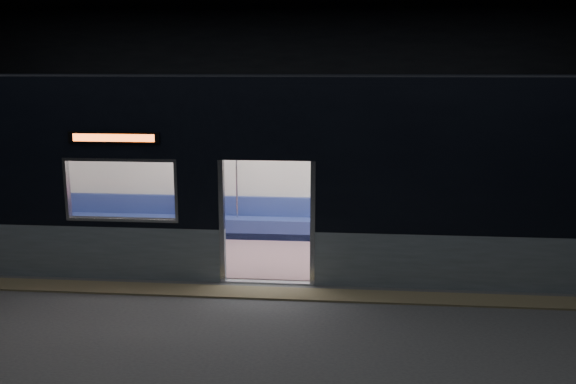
# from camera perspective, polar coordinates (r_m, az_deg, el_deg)

# --- Properties ---
(station_floor) EXTENTS (24.00, 14.00, 0.01)m
(station_floor) POSITION_cam_1_polar(r_m,az_deg,el_deg) (9.21, -2.76, -10.77)
(station_floor) COLOR #47494C
(station_floor) RESTS_ON ground
(station_envelope) EXTENTS (24.00, 14.00, 5.00)m
(station_envelope) POSITION_cam_1_polar(r_m,az_deg,el_deg) (8.51, -3.01, 12.71)
(station_envelope) COLOR black
(station_envelope) RESTS_ON station_floor
(tactile_strip) EXTENTS (22.80, 0.50, 0.03)m
(tactile_strip) POSITION_cam_1_polar(r_m,az_deg,el_deg) (9.70, -2.30, -9.42)
(tactile_strip) COLOR #8C7F59
(tactile_strip) RESTS_ON station_floor
(metro_car) EXTENTS (18.00, 3.04, 3.35)m
(metro_car) POSITION_cam_1_polar(r_m,az_deg,el_deg) (11.15, -1.04, 3.12)
(metro_car) COLOR #8E9BAA
(metro_car) RESTS_ON station_floor
(passenger) EXTENTS (0.43, 0.70, 1.35)m
(passenger) POSITION_cam_1_polar(r_m,az_deg,el_deg) (12.63, -8.55, -0.85)
(passenger) COLOR black
(passenger) RESTS_ON metro_car
(handbag) EXTENTS (0.29, 0.25, 0.14)m
(handbag) POSITION_cam_1_polar(r_m,az_deg,el_deg) (12.45, -8.80, -1.59)
(handbag) COLOR black
(handbag) RESTS_ON passenger
(transit_map) EXTENTS (0.92, 0.03, 0.60)m
(transit_map) POSITION_cam_1_polar(r_m,az_deg,el_deg) (12.79, 18.50, 1.82)
(transit_map) COLOR white
(transit_map) RESTS_ON metro_car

